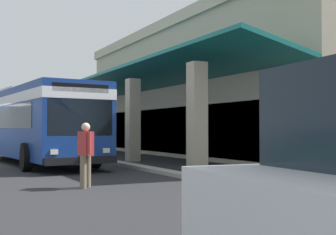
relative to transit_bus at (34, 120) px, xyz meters
name	(u,v)px	position (x,y,z in m)	size (l,w,h in m)	color
ground	(176,158)	(0.13, 6.90, -1.85)	(120.00, 120.00, 0.00)	#262628
curb_strip	(88,157)	(-1.95, 2.98, -1.79)	(27.40, 0.50, 0.12)	#9E998E
plaza_building	(243,91)	(-1.95, 12.61, 1.89)	(23.13, 14.38, 7.47)	#B2A88E
transit_bus	(34,120)	(0.00, 0.00, 0.00)	(11.38, 3.49, 3.34)	navy
pedestrian	(86,152)	(8.89, -0.38, -0.94)	(0.67, 0.34, 1.63)	#726651
potted_palm	(90,143)	(-6.92, 4.65, -1.27)	(1.85, 1.57, 2.45)	gray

